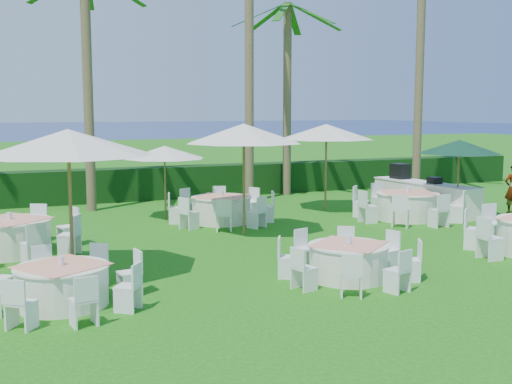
{
  "coord_description": "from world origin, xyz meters",
  "views": [
    {
      "loc": [
        -5.45,
        -11.6,
        3.35
      ],
      "look_at": [
        0.77,
        3.06,
        1.3
      ],
      "focal_mm": 45.0,
      "sensor_mm": 36.0,
      "label": 1
    }
  ],
  "objects_px": {
    "banquet_table_d": "(10,236)",
    "umbrella_green": "(459,147)",
    "banquet_table_a": "(62,284)",
    "umbrella_a": "(68,143)",
    "umbrella_d": "(326,132)",
    "buffet_table": "(424,196)",
    "banquet_table_e": "(221,209)",
    "banquet_table_b": "(348,261)",
    "umbrella_b": "(244,133)",
    "banquet_table_f": "(407,205)",
    "umbrella_c": "(164,152)"
  },
  "relations": [
    {
      "from": "banquet_table_b",
      "to": "umbrella_a",
      "type": "xyz_separation_m",
      "value": [
        -5.06,
        2.1,
        2.34
      ]
    },
    {
      "from": "umbrella_green",
      "to": "banquet_table_e",
      "type": "bearing_deg",
      "value": 162.27
    },
    {
      "from": "umbrella_a",
      "to": "umbrella_d",
      "type": "height_order",
      "value": "umbrella_a"
    },
    {
      "from": "banquet_table_d",
      "to": "banquet_table_f",
      "type": "bearing_deg",
      "value": 1.75
    },
    {
      "from": "buffet_table",
      "to": "banquet_table_e",
      "type": "bearing_deg",
      "value": 174.61
    },
    {
      "from": "banquet_table_d",
      "to": "umbrella_green",
      "type": "bearing_deg",
      "value": -0.73
    },
    {
      "from": "buffet_table",
      "to": "umbrella_b",
      "type": "bearing_deg",
      "value": -168.72
    },
    {
      "from": "banquet_table_e",
      "to": "buffet_table",
      "type": "distance_m",
      "value": 6.9
    },
    {
      "from": "banquet_table_b",
      "to": "umbrella_green",
      "type": "xyz_separation_m",
      "value": [
        6.79,
        4.82,
        1.85
      ]
    },
    {
      "from": "banquet_table_b",
      "to": "banquet_table_d",
      "type": "xyz_separation_m",
      "value": [
        -6.1,
        4.99,
        0.06
      ]
    },
    {
      "from": "banquet_table_f",
      "to": "banquet_table_b",
      "type": "bearing_deg",
      "value": -134.91
    },
    {
      "from": "buffet_table",
      "to": "banquet_table_b",
      "type": "bearing_deg",
      "value": -136.54
    },
    {
      "from": "umbrella_d",
      "to": "umbrella_green",
      "type": "bearing_deg",
      "value": -44.79
    },
    {
      "from": "banquet_table_e",
      "to": "umbrella_d",
      "type": "relative_size",
      "value": 0.99
    },
    {
      "from": "umbrella_c",
      "to": "umbrella_green",
      "type": "xyz_separation_m",
      "value": [
        8.29,
        -3.49,
        0.17
      ]
    },
    {
      "from": "banquet_table_e",
      "to": "banquet_table_f",
      "type": "height_order",
      "value": "banquet_table_f"
    },
    {
      "from": "banquet_table_a",
      "to": "umbrella_d",
      "type": "relative_size",
      "value": 0.9
    },
    {
      "from": "banquet_table_a",
      "to": "umbrella_c",
      "type": "relative_size",
      "value": 1.14
    },
    {
      "from": "banquet_table_e",
      "to": "umbrella_green",
      "type": "xyz_separation_m",
      "value": [
        6.92,
        -2.21,
        1.81
      ]
    },
    {
      "from": "banquet_table_a",
      "to": "banquet_table_f",
      "type": "height_order",
      "value": "banquet_table_f"
    },
    {
      "from": "banquet_table_a",
      "to": "umbrella_a",
      "type": "distance_m",
      "value": 2.92
    },
    {
      "from": "banquet_table_d",
      "to": "buffet_table",
      "type": "relative_size",
      "value": 0.76
    },
    {
      "from": "umbrella_b",
      "to": "umbrella_green",
      "type": "xyz_separation_m",
      "value": [
        7.02,
        -0.17,
        -0.5
      ]
    },
    {
      "from": "umbrella_b",
      "to": "umbrella_d",
      "type": "xyz_separation_m",
      "value": [
        4.04,
        2.78,
        -0.1
      ]
    },
    {
      "from": "banquet_table_e",
      "to": "banquet_table_b",
      "type": "bearing_deg",
      "value": -88.93
    },
    {
      "from": "banquet_table_a",
      "to": "umbrella_b",
      "type": "relative_size",
      "value": 0.89
    },
    {
      "from": "banquet_table_d",
      "to": "umbrella_green",
      "type": "distance_m",
      "value": 13.01
    },
    {
      "from": "umbrella_green",
      "to": "buffet_table",
      "type": "distance_m",
      "value": 2.31
    },
    {
      "from": "buffet_table",
      "to": "umbrella_c",
      "type": "bearing_deg",
      "value": 166.86
    },
    {
      "from": "banquet_table_e",
      "to": "banquet_table_f",
      "type": "distance_m",
      "value": 5.71
    },
    {
      "from": "banquet_table_b",
      "to": "banquet_table_e",
      "type": "height_order",
      "value": "banquet_table_e"
    },
    {
      "from": "banquet_table_d",
      "to": "buffet_table",
      "type": "distance_m",
      "value": 12.91
    },
    {
      "from": "umbrella_green",
      "to": "buffet_table",
      "type": "height_order",
      "value": "umbrella_green"
    },
    {
      "from": "banquet_table_d",
      "to": "banquet_table_e",
      "type": "relative_size",
      "value": 1.04
    },
    {
      "from": "umbrella_a",
      "to": "banquet_table_b",
      "type": "bearing_deg",
      "value": -22.6
    },
    {
      "from": "banquet_table_b",
      "to": "banquet_table_f",
      "type": "height_order",
      "value": "banquet_table_f"
    },
    {
      "from": "banquet_table_b",
      "to": "umbrella_b",
      "type": "height_order",
      "value": "umbrella_b"
    },
    {
      "from": "banquet_table_a",
      "to": "banquet_table_d",
      "type": "distance_m",
      "value": 4.63
    },
    {
      "from": "umbrella_c",
      "to": "umbrella_d",
      "type": "height_order",
      "value": "umbrella_d"
    },
    {
      "from": "banquet_table_a",
      "to": "banquet_table_e",
      "type": "bearing_deg",
      "value": 51.31
    },
    {
      "from": "umbrella_a",
      "to": "umbrella_c",
      "type": "relative_size",
      "value": 1.33
    },
    {
      "from": "umbrella_d",
      "to": "buffet_table",
      "type": "relative_size",
      "value": 0.73
    },
    {
      "from": "banquet_table_e",
      "to": "umbrella_d",
      "type": "height_order",
      "value": "umbrella_d"
    },
    {
      "from": "banquet_table_b",
      "to": "umbrella_a",
      "type": "distance_m",
      "value": 5.96
    },
    {
      "from": "banquet_table_a",
      "to": "umbrella_a",
      "type": "height_order",
      "value": "umbrella_a"
    },
    {
      "from": "banquet_table_b",
      "to": "umbrella_a",
      "type": "height_order",
      "value": "umbrella_a"
    },
    {
      "from": "banquet_table_b",
      "to": "umbrella_c",
      "type": "relative_size",
      "value": 1.13
    },
    {
      "from": "banquet_table_e",
      "to": "buffet_table",
      "type": "bearing_deg",
      "value": -5.39
    },
    {
      "from": "banquet_table_d",
      "to": "banquet_table_f",
      "type": "relative_size",
      "value": 0.98
    },
    {
      "from": "banquet_table_f",
      "to": "umbrella_c",
      "type": "bearing_deg",
      "value": 156.43
    }
  ]
}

